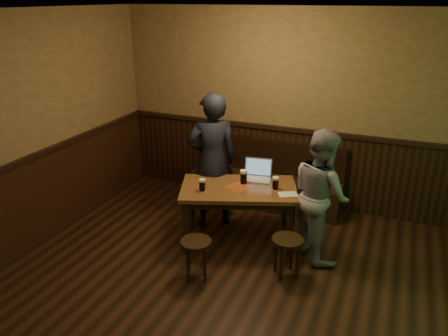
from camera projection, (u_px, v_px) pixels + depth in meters
room at (202, 201)px, 3.92m from camera, size 5.04×6.04×2.84m
bench at (266, 184)px, 6.47m from camera, size 2.20×0.50×0.95m
pub_table at (239, 194)px, 5.35m from camera, size 1.59×1.24×0.75m
stool_left at (196, 248)px, 4.73m from camera, size 0.43×0.43×0.46m
stool_right at (287, 246)px, 4.76m from camera, size 0.40×0.40×0.47m
pint_left at (202, 185)px, 5.17m from camera, size 0.10×0.10×0.15m
pint_mid at (244, 177)px, 5.37m from camera, size 0.12×0.12×0.18m
pint_right at (276, 183)px, 5.22m from camera, size 0.10×0.10×0.16m
laptop at (257, 174)px, 5.54m from camera, size 0.39×0.33×0.25m
menu at (288, 194)px, 5.11m from camera, size 0.26×0.24×0.00m
person_suit at (212, 161)px, 5.69m from camera, size 0.79×0.74×1.82m
person_grey at (321, 195)px, 5.03m from camera, size 0.94×0.96×1.57m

